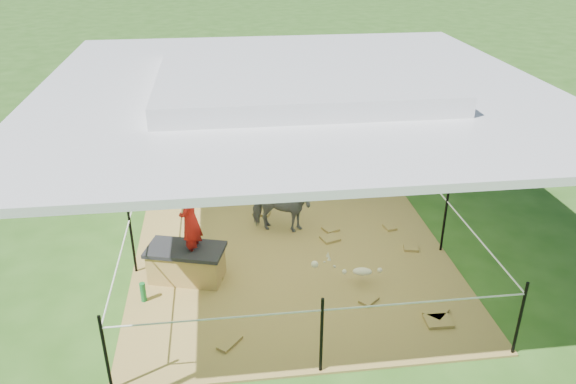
{
  "coord_description": "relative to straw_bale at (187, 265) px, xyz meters",
  "views": [
    {
      "loc": [
        -0.95,
        -6.89,
        4.52
      ],
      "look_at": [
        0.0,
        0.6,
        0.85
      ],
      "focal_mm": 35.0,
      "sensor_mm": 36.0,
      "label": 1
    }
  ],
  "objects": [
    {
      "name": "picnic_table_far",
      "position": [
        6.52,
        9.86,
        0.12
      ],
      "size": [
        1.96,
        1.57,
        0.73
      ],
      "primitive_type": "cube",
      "rotation": [
        0.0,
        0.0,
        -0.19
      ],
      "color": "#51351B",
      "rests_on": "ground"
    },
    {
      "name": "trash_barrel",
      "position": [
        5.23,
        6.13,
        0.19
      ],
      "size": [
        0.74,
        0.74,
        0.88
      ],
      "primitive_type": "cylinder",
      "rotation": [
        0.0,
        0.0,
        -0.38
      ],
      "color": "#1656AB",
      "rests_on": "ground"
    },
    {
      "name": "hay_patch",
      "position": [
        1.52,
        0.27,
        -0.23
      ],
      "size": [
        4.6,
        4.6,
        0.03
      ],
      "primitive_type": "cube",
      "color": "brown",
      "rests_on": "ground"
    },
    {
      "name": "ground",
      "position": [
        1.52,
        0.27,
        -0.25
      ],
      "size": [
        90.0,
        90.0,
        0.0
      ],
      "primitive_type": "plane",
      "color": "#2D5919",
      "rests_on": "ground"
    },
    {
      "name": "distant_person",
      "position": [
        4.15,
        7.52,
        0.26
      ],
      "size": [
        0.59,
        0.51,
        1.02
      ],
      "primitive_type": "imported",
      "rotation": [
        0.0,
        0.0,
        3.43
      ],
      "color": "#367ACA",
      "rests_on": "ground"
    },
    {
      "name": "pony",
      "position": [
        1.44,
        1.14,
        0.19
      ],
      "size": [
        1.04,
        0.67,
        0.81
      ],
      "primitive_type": "imported",
      "rotation": [
        0.0,
        0.0,
        1.31
      ],
      "color": "#4D4D52",
      "rests_on": "hay_patch"
    },
    {
      "name": "picnic_table_near",
      "position": [
        3.91,
        8.66,
        0.16
      ],
      "size": [
        2.25,
        1.85,
        0.82
      ],
      "primitive_type": "cube",
      "rotation": [
        0.0,
        0.0,
        0.24
      ],
      "color": "brown",
      "rests_on": "ground"
    },
    {
      "name": "pink_hat",
      "position": [
        1.44,
        1.14,
        0.65
      ],
      "size": [
        0.25,
        0.25,
        0.12
      ],
      "primitive_type": "cylinder",
      "color": "#FF93C3",
      "rests_on": "pony"
    },
    {
      "name": "canopy_tent",
      "position": [
        1.52,
        0.27,
        2.44
      ],
      "size": [
        6.3,
        6.3,
        2.9
      ],
      "color": "silver",
      "rests_on": "ground"
    },
    {
      "name": "dark_cloth",
      "position": [
        0.0,
        0.0,
        0.24
      ],
      "size": [
        1.15,
        0.81,
        0.05
      ],
      "primitive_type": "cube",
      "rotation": [
        0.0,
        0.0,
        -0.28
      ],
      "color": "black",
      "rests_on": "straw_bale"
    },
    {
      "name": "rope_fence",
      "position": [
        1.52,
        0.27,
        0.4
      ],
      "size": [
        4.54,
        4.54,
        1.0
      ],
      "color": "black",
      "rests_on": "ground"
    },
    {
      "name": "foal",
      "position": [
        2.37,
        -0.44,
        0.01
      ],
      "size": [
        0.87,
        0.59,
        0.45
      ],
      "primitive_type": null,
      "rotation": [
        0.0,
        0.0,
        -0.19
      ],
      "color": "beige",
      "rests_on": "hay_patch"
    },
    {
      "name": "green_bottle",
      "position": [
        -0.55,
        -0.45,
        -0.08
      ],
      "size": [
        0.09,
        0.09,
        0.27
      ],
      "primitive_type": "cylinder",
      "rotation": [
        0.0,
        0.0,
        -0.28
      ],
      "color": "#186F30",
      "rests_on": "hay_patch"
    },
    {
      "name": "straw_bale",
      "position": [
        0.0,
        0.0,
        0.0
      ],
      "size": [
        1.08,
        0.74,
        0.43
      ],
      "primitive_type": "cube",
      "rotation": [
        0.0,
        0.0,
        -0.28
      ],
      "color": "olive",
      "rests_on": "hay_patch"
    },
    {
      "name": "woman",
      "position": [
        0.1,
        0.0,
        0.8
      ],
      "size": [
        0.39,
        0.49,
        1.17
      ],
      "primitive_type": "imported",
      "rotation": [
        0.0,
        0.0,
        -1.85
      ],
      "color": "red",
      "rests_on": "straw_bale"
    }
  ]
}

